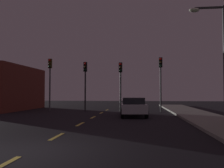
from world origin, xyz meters
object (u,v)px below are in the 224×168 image
object	(u,v)px
traffic_signal_center_right	(121,77)
street_lamp_right	(219,52)
traffic_signal_center_left	(85,77)
traffic_signal_far_right	(161,74)
car_stopped_ahead	(133,107)
traffic_signal_far_left	(50,74)

from	to	relation	value
traffic_signal_center_right	street_lamp_right	xyz separation A→B (m)	(5.93, -8.74, 0.74)
traffic_signal_center_right	traffic_signal_center_left	bearing A→B (deg)	180.00
traffic_signal_far_right	street_lamp_right	xyz separation A→B (m)	(2.28, -8.74, 0.47)
traffic_signal_far_right	street_lamp_right	distance (m)	9.04
car_stopped_ahead	street_lamp_right	world-z (taller)	street_lamp_right
traffic_signal_far_left	traffic_signal_center_right	xyz separation A→B (m)	(6.76, -0.00, -0.29)
traffic_signal_far_left	street_lamp_right	distance (m)	15.42
traffic_signal_center_right	car_stopped_ahead	xyz separation A→B (m)	(1.24, -4.39, -2.48)
traffic_signal_center_right	traffic_signal_far_left	bearing A→B (deg)	179.99
traffic_signal_center_right	car_stopped_ahead	world-z (taller)	traffic_signal_center_right
traffic_signal_far_right	traffic_signal_far_left	bearing A→B (deg)	180.00
traffic_signal_far_left	street_lamp_right	size ratio (longest dim) A/B	0.77
traffic_signal_center_left	traffic_signal_center_right	xyz separation A→B (m)	(3.32, -0.00, -0.06)
traffic_signal_far_left	car_stopped_ahead	size ratio (longest dim) A/B	1.19
traffic_signal_center_left	car_stopped_ahead	distance (m)	6.83
traffic_signal_far_left	traffic_signal_center_left	distance (m)	3.45
traffic_signal_far_right	car_stopped_ahead	bearing A→B (deg)	-118.72
traffic_signal_far_left	traffic_signal_center_left	xyz separation A→B (m)	(3.44, -0.00, -0.23)
traffic_signal_far_left	traffic_signal_center_right	size ratio (longest dim) A/B	1.10
traffic_signal_far_left	car_stopped_ahead	world-z (taller)	traffic_signal_far_left
traffic_signal_far_left	car_stopped_ahead	bearing A→B (deg)	-28.76
traffic_signal_far_right	car_stopped_ahead	world-z (taller)	traffic_signal_far_right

